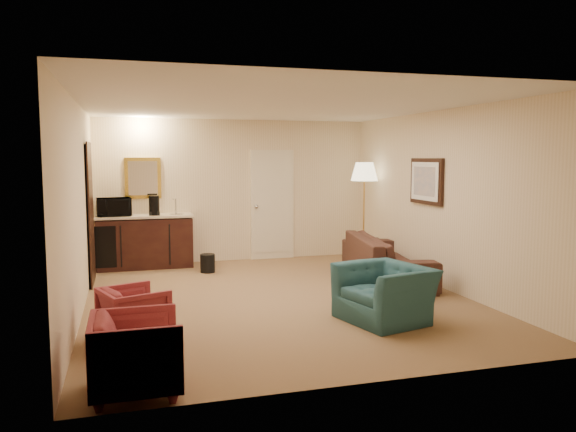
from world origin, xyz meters
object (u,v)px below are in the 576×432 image
coffee_table (386,280)px  coffee_maker (154,206)px  sofa (386,251)px  waste_bin (208,263)px  rose_chair_far (136,350)px  wetbar_cabinet (145,241)px  teal_armchair (385,284)px  rose_chair_near (134,311)px  microwave (114,205)px  floor_lamp (364,212)px

coffee_table → coffee_maker: coffee_maker is taller
sofa → waste_bin: (-2.62, 1.33, -0.30)m
waste_bin → sofa: bearing=-26.9°
rose_chair_far → coffee_table: 4.09m
wetbar_cabinet → rose_chair_far: (-0.25, -5.38, -0.10)m
teal_armchair → rose_chair_near: size_ratio=1.60×
coffee_table → microwave: microwave is taller
wetbar_cabinet → floor_lamp: (3.85, -0.60, 0.46)m
rose_chair_near → microwave: microwave is taller
floor_lamp → coffee_table: bearing=-106.7°
floor_lamp → rose_chair_near: bearing=-140.4°
wetbar_cabinet → waste_bin: size_ratio=5.36×
sofa → coffee_maker: (-3.43, 1.97, 0.63)m
rose_chair_far → coffee_table: bearing=-55.4°
teal_armchair → floor_lamp: 3.73m
teal_armchair → rose_chair_far: (-2.84, -1.30, -0.08)m
wetbar_cabinet → coffee_maker: coffee_maker is taller
rose_chair_far → coffee_maker: coffee_maker is taller
rose_chair_near → floor_lamp: bearing=-70.7°
microwave → floor_lamp: bearing=-13.4°
rose_chair_far → wetbar_cabinet: bearing=-2.7°
teal_armchair → microwave: microwave is taller
floor_lamp → coffee_maker: size_ratio=5.47×
microwave → waste_bin: bearing=-31.1°
rose_chair_far → coffee_maker: 5.37m
floor_lamp → sofa: bearing=-99.8°
waste_bin → rose_chair_near: bearing=-110.6°
wetbar_cabinet → sofa: bearing=-29.6°
teal_armchair → floor_lamp: floor_lamp is taller
rose_chair_near → waste_bin: rose_chair_near is taller
teal_armchair → microwave: (-3.09, 4.06, 0.67)m
sofa → coffee_table: sofa is taller
rose_chair_far → floor_lamp: size_ratio=0.40×
sofa → teal_armchair: 2.27m
wetbar_cabinet → floor_lamp: 3.92m
floor_lamp → microwave: size_ratio=3.31×
floor_lamp → coffee_maker: floor_lamp is taller
waste_bin → coffee_table: bearing=-47.6°
wetbar_cabinet → rose_chair_near: size_ratio=2.61×
rose_chair_near → waste_bin: size_ratio=2.06×
microwave → coffee_table: bearing=-45.9°
waste_bin → teal_armchair: bearing=-64.4°
wetbar_cabinet → waste_bin: bearing=-36.2°
sofa → microwave: (-4.10, 2.03, 0.65)m
teal_armchair → microwave: bearing=-157.1°
wetbar_cabinet → rose_chair_far: size_ratio=2.26×
microwave → rose_chair_near: bearing=-92.2°
teal_armchair → floor_lamp: (1.26, 3.48, 0.48)m
floor_lamp → microwave: bearing=172.4°
rose_chair_far → waste_bin: rose_chair_far is taller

